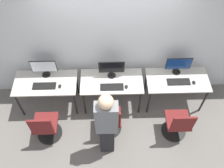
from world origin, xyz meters
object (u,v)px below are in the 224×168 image
office_chair_center (109,121)px  monitor_right (178,65)px  keyboard_left (44,86)px  mouse_left (60,86)px  keyboard_center (112,87)px  office_chair_right (178,125)px  person_center (107,124)px  keyboard_right (179,82)px  office_chair_left (46,127)px  mouse_right (194,82)px  monitor_center (112,68)px  monitor_left (44,67)px  mouse_center (126,87)px

office_chair_center → monitor_right: size_ratio=1.84×
keyboard_left → mouse_left: mouse_left is taller
keyboard_center → office_chair_right: (1.21, -0.62, -0.38)m
monitor_right → keyboard_left: bearing=-173.7°
keyboard_left → person_center: person_center is taller
mouse_left → keyboard_right: (2.26, 0.05, -0.01)m
office_chair_left → mouse_right: office_chair_left is taller
monitor_center → monitor_right: size_ratio=1.00×
monitor_left → person_center: size_ratio=0.28×
mouse_left → keyboard_center: (0.98, -0.04, -0.01)m
office_chair_left → mouse_right: bearing=13.4°
monitor_left → keyboard_right: monitor_left is taller
office_chair_left → keyboard_center: size_ratio=2.06×
mouse_center → monitor_left: bearing=167.4°
monitor_left → monitor_center: size_ratio=1.00×
monitor_right → keyboard_right: bearing=-90.0°
mouse_right → office_chair_center: bearing=-160.6°
monitor_left → office_chair_right: bearing=-21.2°
person_center → keyboard_right: bearing=34.9°
keyboard_left → monitor_center: bearing=10.1°
office_chair_right → mouse_left: bearing=163.2°
monitor_left → mouse_left: 0.47m
mouse_center → office_chair_right: 1.19m
mouse_left → monitor_right: monitor_right is taller
mouse_center → office_chair_left: bearing=-158.2°
mouse_right → monitor_left: bearing=174.3°
keyboard_left → mouse_right: (2.84, 0.00, 0.01)m
person_center → mouse_right: person_center is taller
mouse_right → office_chair_left: bearing=-166.6°
office_chair_left → office_chair_center: size_ratio=1.00×
keyboard_left → keyboard_center: same height
mouse_center → person_center: bearing=-113.5°
keyboard_left → monitor_right: size_ratio=0.89×
keyboard_center → mouse_right: 1.57m
person_center → keyboard_right: person_center is taller
keyboard_center → person_center: person_center is taller
keyboard_left → office_chair_left: (0.04, -0.67, -0.38)m
office_chair_left → mouse_right: 2.91m
monitor_center → keyboard_center: 0.35m
monitor_left → office_chair_center: 1.60m
keyboard_left → office_chair_center: size_ratio=0.48×
keyboard_left → monitor_center: 1.32m
mouse_left → monitor_center: (0.98, 0.24, 0.20)m
monitor_right → office_chair_right: monitor_right is taller
keyboard_left → office_chair_center: 1.40m
keyboard_center → office_chair_right: office_chair_right is taller
monitor_center → keyboard_right: 1.31m
monitor_left → keyboard_center: monitor_left is taller
keyboard_center → monitor_center: bearing=90.0°
office_chair_center → keyboard_right: size_ratio=2.06×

